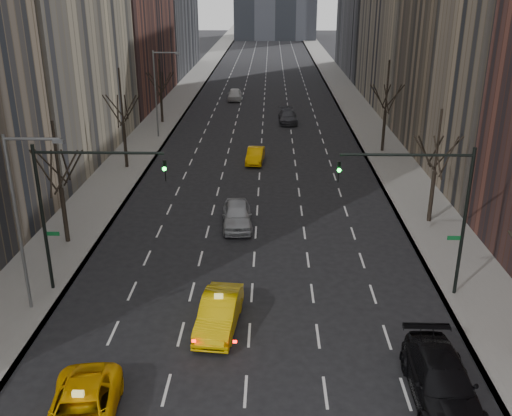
# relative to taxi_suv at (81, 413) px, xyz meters

# --- Properties ---
(sidewalk_left) EXTENTS (4.50, 320.00, 0.15)m
(sidewalk_left) POSITION_rel_taxi_suv_xyz_m (-6.28, 68.30, -0.68)
(sidewalk_left) COLOR slate
(sidewalk_left) RESTS_ON ground
(sidewalk_right) EXTENTS (4.50, 320.00, 0.15)m
(sidewalk_right) POSITION_rel_taxi_suv_xyz_m (18.22, 68.30, -0.68)
(sidewalk_right) COLOR slate
(sidewalk_right) RESTS_ON ground
(tree_lw_b) EXTENTS (3.36, 3.50, 7.82)m
(tree_lw_b) POSITION_rel_taxi_suv_xyz_m (-6.03, 16.30, 2.96)
(tree_lw_b) COLOR black
(tree_lw_b) RESTS_ON ground
(tree_lw_c) EXTENTS (3.36, 3.50, 8.74)m
(tree_lw_c) POSITION_rel_taxi_suv_xyz_m (-6.03, 32.30, 3.28)
(tree_lw_c) COLOR black
(tree_lw_c) RESTS_ON ground
(tree_lw_d) EXTENTS (3.36, 3.50, 7.36)m
(tree_lw_d) POSITION_rel_taxi_suv_xyz_m (-6.03, 50.30, 2.80)
(tree_lw_d) COLOR black
(tree_lw_d) RESTS_ON ground
(tree_rw_b) EXTENTS (3.36, 3.50, 7.82)m
(tree_rw_b) POSITION_rel_taxi_suv_xyz_m (17.97, 20.30, 2.96)
(tree_rw_b) COLOR black
(tree_rw_b) RESTS_ON ground
(tree_rw_c) EXTENTS (3.36, 3.50, 8.74)m
(tree_rw_c) POSITION_rel_taxi_suv_xyz_m (17.97, 38.30, 3.28)
(tree_rw_c) COLOR black
(tree_rw_c) RESTS_ON ground
(traffic_mast_left) EXTENTS (6.69, 0.39, 8.00)m
(traffic_mast_left) POSITION_rel_taxi_suv_xyz_m (-3.14, 10.30, 4.73)
(traffic_mast_left) COLOR black
(traffic_mast_left) RESTS_ON ground
(traffic_mast_right) EXTENTS (6.69, 0.39, 8.00)m
(traffic_mast_right) POSITION_rel_taxi_suv_xyz_m (15.07, 10.30, 4.73)
(traffic_mast_right) COLOR black
(traffic_mast_right) RESTS_ON ground
(streetlight_near) EXTENTS (2.83, 0.22, 9.00)m
(streetlight_near) POSITION_rel_taxi_suv_xyz_m (-4.87, 8.30, 4.86)
(streetlight_near) COLOR slate
(streetlight_near) RESTS_ON ground
(streetlight_far) EXTENTS (2.83, 0.22, 9.00)m
(streetlight_far) POSITION_rel_taxi_suv_xyz_m (-4.87, 43.30, 4.86)
(streetlight_far) COLOR slate
(streetlight_far) RESTS_ON ground
(taxi_suv) EXTENTS (3.18, 5.72, 1.51)m
(taxi_suv) POSITION_rel_taxi_suv_xyz_m (0.00, 0.00, 0.00)
(taxi_suv) COLOR #F6B005
(taxi_suv) RESTS_ON ground
(taxi_sedan) EXTENTS (2.17, 5.04, 1.61)m
(taxi_sedan) POSITION_rel_taxi_suv_xyz_m (4.50, 6.92, 0.05)
(taxi_sedan) COLOR #D9AE04
(taxi_sedan) RESTS_ON ground
(silver_sedan_ahead) EXTENTS (2.34, 5.03, 1.67)m
(silver_sedan_ahead) POSITION_rel_taxi_suv_xyz_m (4.66, 19.33, 0.08)
(silver_sedan_ahead) COLOR #9B9EA3
(silver_sedan_ahead) RESTS_ON ground
(parked_suv_black) EXTENTS (2.51, 6.00, 1.73)m
(parked_suv_black) POSITION_rel_taxi_suv_xyz_m (13.73, 2.01, 0.11)
(parked_suv_black) COLOR black
(parked_suv_black) RESTS_ON ground
(far_taxi) EXTENTS (1.77, 4.29, 1.38)m
(far_taxi) POSITION_rel_taxi_suv_xyz_m (5.51, 34.38, -0.07)
(far_taxi) COLOR #FFB105
(far_taxi) RESTS_ON ground
(far_suv_grey) EXTENTS (2.27, 5.26, 1.51)m
(far_suv_grey) POSITION_rel_taxi_suv_xyz_m (8.94, 50.83, -0.00)
(far_suv_grey) COLOR #323238
(far_suv_grey) RESTS_ON ground
(far_car_white) EXTENTS (2.00, 4.78, 1.62)m
(far_car_white) POSITION_rel_taxi_suv_xyz_m (1.73, 65.04, 0.05)
(far_car_white) COLOR silver
(far_car_white) RESTS_ON ground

